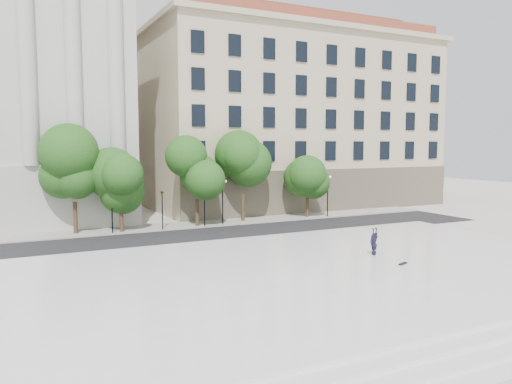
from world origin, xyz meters
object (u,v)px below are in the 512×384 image
traffic_light_west (162,191)px  person_lying (374,251)px  skateboard (403,264)px  traffic_light_east (204,189)px

traffic_light_west → person_lying: traffic_light_west is taller
traffic_light_west → person_lying: (9.28, -18.03, -2.92)m
person_lying → traffic_light_west: bearing=107.6°
traffic_light_west → skateboard: size_ratio=5.15×
traffic_light_west → person_lying: size_ratio=2.27×
traffic_light_east → skateboard: bearing=-76.3°
traffic_light_west → traffic_light_east: (4.07, 0.00, 0.06)m
traffic_light_east → person_lying: (5.21, -18.03, -2.97)m
traffic_light_east → person_lying: 19.00m
person_lying → skateboard: (-0.11, -2.86, -0.21)m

